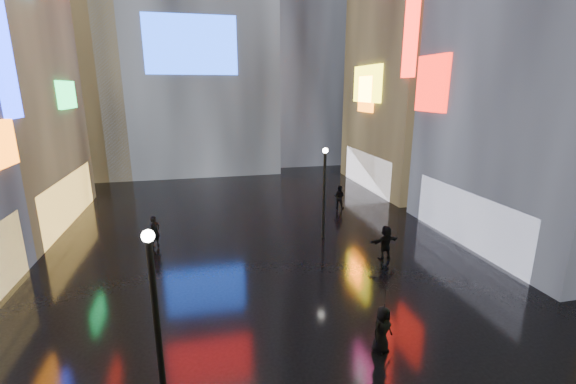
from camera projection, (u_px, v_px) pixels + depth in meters
name	position (u px, v px, depth m)	size (l,w,h in m)	color
ground	(256.00, 242.00, 21.54)	(140.00, 140.00, 0.00)	black
building_right_far	(432.00, 15.00, 30.77)	(10.28, 12.00, 28.00)	black
tower_flank_right	(298.00, 9.00, 43.52)	(12.00, 12.00, 34.00)	black
tower_flank_left	(70.00, 36.00, 35.82)	(10.00, 10.00, 26.00)	black
lamp_near	(156.00, 317.00, 9.34)	(0.30, 0.30, 5.20)	black
lamp_far	(324.00, 188.00, 21.42)	(0.30, 0.30, 5.20)	black
pedestrian_4	(382.00, 329.00, 12.40)	(0.78, 0.51, 1.61)	black
pedestrian_5	(386.00, 243.00, 19.15)	(1.64, 0.52, 1.76)	black
pedestrian_6	(155.00, 232.00, 20.72)	(0.62, 0.41, 1.71)	black
pedestrian_7	(339.00, 197.00, 27.47)	(0.80, 0.63, 1.65)	black
umbrella_2	(385.00, 295.00, 12.08)	(0.92, 0.93, 0.84)	black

